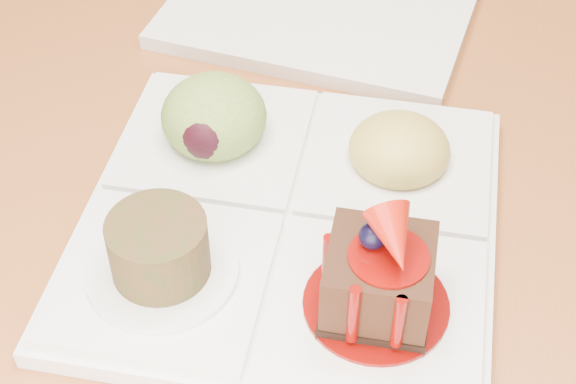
# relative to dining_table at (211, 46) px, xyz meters

# --- Properties ---
(dining_table) EXTENTS (1.00, 1.80, 0.75)m
(dining_table) POSITION_rel_dining_table_xyz_m (0.00, 0.00, 0.00)
(dining_table) COLOR #A2562A
(dining_table) RESTS_ON ground
(sampler_plate) EXTENTS (0.25, 0.25, 0.10)m
(sampler_plate) POSITION_rel_dining_table_xyz_m (0.12, -0.27, 0.09)
(sampler_plate) COLOR silver
(sampler_plate) RESTS_ON dining_table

